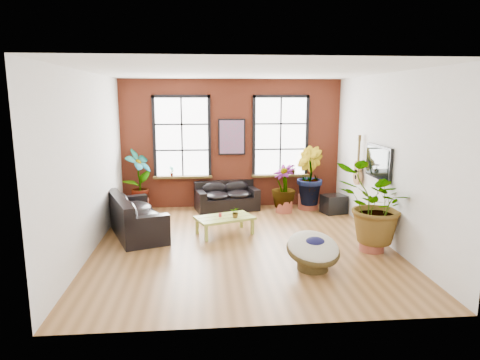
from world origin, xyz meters
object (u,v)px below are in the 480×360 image
(sofa_left, at_px, (134,217))
(coffee_table, at_px, (225,219))
(sofa_back, at_px, (227,197))
(papasan_chair, at_px, (313,250))

(sofa_left, xyz_separation_m, coffee_table, (2.01, -0.18, -0.04))
(sofa_back, xyz_separation_m, papasan_chair, (1.29, -4.28, 0.02))
(sofa_left, distance_m, papasan_chair, 4.17)
(sofa_back, distance_m, sofa_left, 2.93)
(sofa_back, distance_m, papasan_chair, 4.47)
(papasan_chair, bearing_deg, sofa_back, 95.89)
(coffee_table, height_order, papasan_chair, papasan_chair)
(sofa_back, relative_size, papasan_chair, 1.60)
(sofa_left, distance_m, coffee_table, 2.02)
(sofa_back, relative_size, coffee_table, 1.27)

